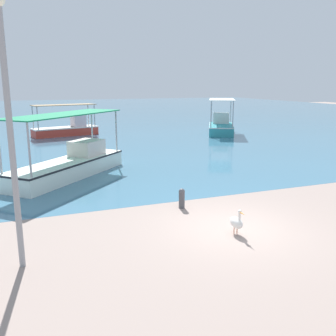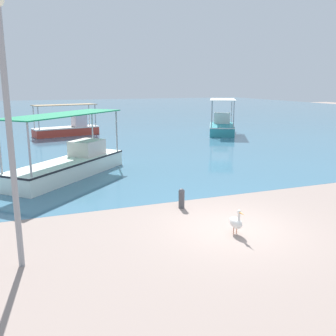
{
  "view_description": "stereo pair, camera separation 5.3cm",
  "coord_description": "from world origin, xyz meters",
  "px_view_note": "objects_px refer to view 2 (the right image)",
  "views": [
    {
      "loc": [
        -5.67,
        -9.25,
        4.29
      ],
      "look_at": [
        -0.49,
        4.27,
        0.99
      ],
      "focal_mm": 40.0,
      "sensor_mm": 36.0,
      "label": 1
    },
    {
      "loc": [
        -5.63,
        -9.27,
        4.29
      ],
      "look_at": [
        -0.49,
        4.27,
        0.99
      ],
      "focal_mm": 40.0,
      "sensor_mm": 36.0,
      "label": 2
    }
  ],
  "objects_px": {
    "mooring_bollard": "(182,198)",
    "pelican": "(236,222)",
    "fishing_boat_outer": "(222,126)",
    "fishing_boat_near_left": "(70,163)",
    "fishing_boat_far_left": "(68,128)",
    "lamp_post": "(9,124)"
  },
  "relations": [
    {
      "from": "fishing_boat_far_left",
      "to": "lamp_post",
      "type": "distance_m",
      "value": 23.69
    },
    {
      "from": "mooring_bollard",
      "to": "pelican",
      "type": "bearing_deg",
      "value": -78.48
    },
    {
      "from": "fishing_boat_far_left",
      "to": "mooring_bollard",
      "type": "bearing_deg",
      "value": -85.43
    },
    {
      "from": "fishing_boat_outer",
      "to": "mooring_bollard",
      "type": "distance_m",
      "value": 20.25
    },
    {
      "from": "fishing_boat_outer",
      "to": "mooring_bollard",
      "type": "bearing_deg",
      "value": -122.69
    },
    {
      "from": "fishing_boat_near_left",
      "to": "mooring_bollard",
      "type": "height_order",
      "value": "fishing_boat_near_left"
    },
    {
      "from": "fishing_boat_near_left",
      "to": "mooring_bollard",
      "type": "xyz_separation_m",
      "value": [
        3.08,
        -6.13,
        -0.26
      ]
    },
    {
      "from": "pelican",
      "to": "mooring_bollard",
      "type": "bearing_deg",
      "value": 101.52
    },
    {
      "from": "fishing_boat_far_left",
      "to": "fishing_boat_outer",
      "type": "relative_size",
      "value": 1.05
    },
    {
      "from": "fishing_boat_outer",
      "to": "mooring_bollard",
      "type": "relative_size",
      "value": 7.42
    },
    {
      "from": "fishing_boat_near_left",
      "to": "mooring_bollard",
      "type": "relative_size",
      "value": 8.61
    },
    {
      "from": "fishing_boat_far_left",
      "to": "fishing_boat_near_left",
      "type": "bearing_deg",
      "value": -95.62
    },
    {
      "from": "fishing_boat_outer",
      "to": "mooring_bollard",
      "type": "height_order",
      "value": "fishing_boat_outer"
    },
    {
      "from": "fishing_boat_near_left",
      "to": "fishing_boat_far_left",
      "type": "height_order",
      "value": "fishing_boat_near_left"
    },
    {
      "from": "fishing_boat_outer",
      "to": "fishing_boat_near_left",
      "type": "bearing_deg",
      "value": -142.09
    },
    {
      "from": "lamp_post",
      "to": "mooring_bollard",
      "type": "height_order",
      "value": "lamp_post"
    },
    {
      "from": "fishing_boat_far_left",
      "to": "fishing_boat_outer",
      "type": "distance_m",
      "value": 13.1
    },
    {
      "from": "mooring_bollard",
      "to": "fishing_boat_near_left",
      "type": "bearing_deg",
      "value": 116.71
    },
    {
      "from": "fishing_boat_outer",
      "to": "lamp_post",
      "type": "height_order",
      "value": "lamp_post"
    },
    {
      "from": "pelican",
      "to": "mooring_bollard",
      "type": "distance_m",
      "value": 2.79
    },
    {
      "from": "fishing_boat_near_left",
      "to": "mooring_bollard",
      "type": "distance_m",
      "value": 6.86
    },
    {
      "from": "lamp_post",
      "to": "fishing_boat_far_left",
      "type": "bearing_deg",
      "value": 81.22
    }
  ]
}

